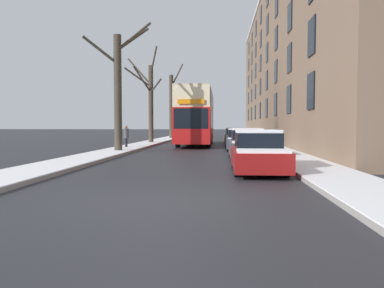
# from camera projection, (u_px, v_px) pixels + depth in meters

# --- Properties ---
(ground_plane) EXTENTS (320.00, 320.00, 0.00)m
(ground_plane) POSITION_uv_depth(u_px,v_px,m) (153.00, 202.00, 7.88)
(ground_plane) COLOR #28282D
(sidewalk_left) EXTENTS (2.09, 130.00, 0.16)m
(sidewalk_left) POSITION_uv_depth(u_px,v_px,m) (182.00, 135.00, 61.03)
(sidewalk_left) COLOR gray
(sidewalk_left) RESTS_ON ground
(sidewalk_right) EXTENTS (2.09, 130.00, 0.16)m
(sidewalk_right) POSITION_uv_depth(u_px,v_px,m) (242.00, 135.00, 60.29)
(sidewalk_right) COLOR gray
(sidewalk_right) RESTS_ON ground
(terrace_facade_right) EXTENTS (9.10, 53.81, 16.50)m
(terrace_facade_right) POSITION_uv_depth(u_px,v_px,m) (308.00, 61.00, 38.38)
(terrace_facade_right) COLOR #7A604C
(terrace_facade_right) RESTS_ON ground
(bare_tree_left_0) EXTENTS (3.56, 3.46, 7.93)m
(bare_tree_left_0) POSITION_uv_depth(u_px,v_px,m) (119.00, 86.00, 22.03)
(bare_tree_left_0) COLOR #423A30
(bare_tree_left_0) RESTS_ON ground
(bare_tree_left_1) EXTENTS (3.38, 2.56, 8.32)m
(bare_tree_left_1) POSITION_uv_depth(u_px,v_px,m) (150.00, 99.00, 32.83)
(bare_tree_left_1) COLOR #423A30
(bare_tree_left_1) RESTS_ON ground
(bare_tree_left_2) EXTENTS (2.55, 3.08, 9.08)m
(bare_tree_left_2) POSITION_uv_depth(u_px,v_px,m) (172.00, 105.00, 44.64)
(bare_tree_left_2) COLOR #423A30
(bare_tree_left_2) RESTS_ON ground
(double_decker_bus) EXTENTS (2.63, 11.10, 4.46)m
(double_decker_bus) POSITION_uv_depth(u_px,v_px,m) (196.00, 115.00, 30.61)
(double_decker_bus) COLOR red
(double_decker_bus) RESTS_ON ground
(parked_car_0) EXTENTS (1.73, 4.33, 1.46)m
(parked_car_0) POSITION_uv_depth(u_px,v_px,m) (258.00, 153.00, 12.94)
(parked_car_0) COLOR maroon
(parked_car_0) RESTS_ON ground
(parked_car_1) EXTENTS (1.68, 4.32, 1.48)m
(parked_car_1) POSITION_uv_depth(u_px,v_px,m) (247.00, 145.00, 18.19)
(parked_car_1) COLOR #474C56
(parked_car_1) RESTS_ON ground
(parked_car_2) EXTENTS (1.81, 4.07, 1.42)m
(parked_car_2) POSITION_uv_depth(u_px,v_px,m) (240.00, 140.00, 24.49)
(parked_car_2) COLOR #474C56
(parked_car_2) RESTS_ON ground
(parked_car_3) EXTENTS (1.82, 4.25, 1.41)m
(parked_car_3) POSITION_uv_depth(u_px,v_px,m) (237.00, 138.00, 29.93)
(parked_car_3) COLOR #474C56
(parked_car_3) RESTS_ON ground
(parked_car_4) EXTENTS (1.83, 4.39, 1.41)m
(parked_car_4) POSITION_uv_depth(u_px,v_px,m) (234.00, 136.00, 35.21)
(parked_car_4) COLOR slate
(parked_car_4) RESTS_ON ground
(pedestrian_left_sidewalk) EXTENTS (0.35, 0.35, 1.62)m
(pedestrian_left_sidewalk) POSITION_uv_depth(u_px,v_px,m) (126.00, 136.00, 25.56)
(pedestrian_left_sidewalk) COLOR black
(pedestrian_left_sidewalk) RESTS_ON ground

